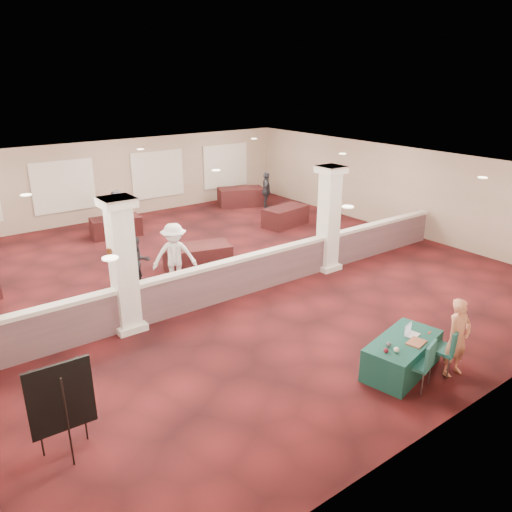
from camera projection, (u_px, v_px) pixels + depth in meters
ground at (219, 276)px, 14.99m from camera, size 16.00×16.00×0.00m
wall_back at (113, 180)px, 20.46m from camera, size 16.00×0.04×3.20m
wall_front at (472, 334)px, 8.41m from camera, size 16.00×0.04×3.20m
wall_right at (396, 189)px, 18.91m from camera, size 0.04×16.00×3.20m
ceiling at (216, 170)px, 13.88m from camera, size 16.00×16.00×0.02m
partition_wall at (248, 273)px, 13.67m from camera, size 15.60×0.28×1.10m
column_left at (123, 265)px, 11.34m from camera, size 0.72×0.72×3.20m
column_right at (329, 218)px, 14.97m from camera, size 0.72×0.72×3.20m
sconce_left at (110, 252)px, 11.06m from camera, size 0.12×0.12×0.18m
sconce_right at (133, 247)px, 11.37m from camera, size 0.12×0.12×0.18m
near_table at (402, 355)px, 10.12m from camera, size 1.99×1.29×0.70m
conf_chair_main at (449, 346)px, 9.97m from camera, size 0.59×0.59×1.01m
conf_chair_side at (422, 361)px, 9.48m from camera, size 0.63×0.63×1.01m
easel_board at (61, 399)px, 7.61m from camera, size 0.99×0.51×1.68m
woman at (458, 338)px, 9.85m from camera, size 0.63×0.46×1.64m
far_table_front_center at (198, 258)px, 15.28m from camera, size 2.17×1.48×0.80m
far_table_front_right at (285, 216)px, 19.79m from camera, size 1.97×1.20×0.75m
far_table_back_center at (116, 227)px, 18.52m from camera, size 1.87×1.11×0.72m
far_table_back_right at (241, 197)px, 22.74m from camera, size 2.24×1.67×0.81m
attendee_a at (137, 263)px, 13.86m from camera, size 0.74×0.43×1.53m
attendee_b at (174, 256)px, 13.86m from camera, size 1.33×1.02×1.89m
attendee_c at (266, 191)px, 21.94m from camera, size 0.99×1.05×1.67m
attendee_d at (118, 214)px, 18.24m from camera, size 0.97×0.89×1.75m
laptop_base at (412, 335)px, 10.17m from camera, size 0.36×0.29×0.02m
laptop_screen at (408, 328)px, 10.20m from camera, size 0.31×0.08×0.21m
screen_glow at (408, 329)px, 10.20m from camera, size 0.28×0.07×0.18m
knitting at (416, 342)px, 9.88m from camera, size 0.44×0.37×0.03m
yarn_cream at (397, 350)px, 9.54m from camera, size 0.11×0.11×0.11m
yarn_red at (386, 350)px, 9.53m from camera, size 0.10×0.10×0.10m
yarn_grey at (389, 344)px, 9.74m from camera, size 0.10×0.10×0.10m
scissors at (430, 333)px, 10.28m from camera, size 0.12×0.05×0.01m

